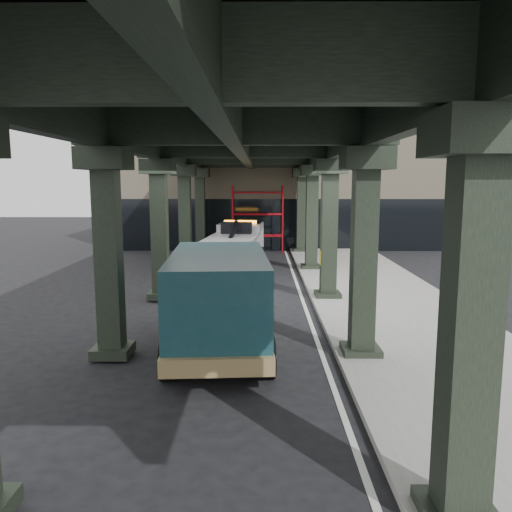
{
  "coord_description": "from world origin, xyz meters",
  "views": [
    {
      "loc": [
        0.18,
        -15.59,
        4.22
      ],
      "look_at": [
        0.02,
        1.37,
        1.7
      ],
      "focal_mm": 35.0,
      "sensor_mm": 36.0,
      "label": 1
    }
  ],
  "objects": [
    {
      "name": "building",
      "position": [
        2.0,
        20.0,
        4.0
      ],
      "size": [
        22.0,
        10.0,
        8.0
      ],
      "primitive_type": "cube",
      "color": "#C6B793",
      "rests_on": "ground"
    },
    {
      "name": "scaffolding",
      "position": [
        0.0,
        14.64,
        2.11
      ],
      "size": [
        3.08,
        0.88,
        4.0
      ],
      "color": "red",
      "rests_on": "ground"
    },
    {
      "name": "ground",
      "position": [
        0.0,
        0.0,
        0.0
      ],
      "size": [
        90.0,
        90.0,
        0.0
      ],
      "primitive_type": "plane",
      "color": "black",
      "rests_on": "ground"
    },
    {
      "name": "viaduct",
      "position": [
        -0.4,
        2.0,
        5.46
      ],
      "size": [
        7.4,
        32.0,
        6.4
      ],
      "color": "black",
      "rests_on": "ground"
    },
    {
      "name": "tow_truck",
      "position": [
        -0.98,
        7.46,
        1.2
      ],
      "size": [
        2.78,
        7.67,
        2.46
      ],
      "rotation": [
        0.0,
        0.0,
        -0.09
      ],
      "color": "black",
      "rests_on": "ground"
    },
    {
      "name": "lane_stripe",
      "position": [
        1.7,
        2.0,
        0.01
      ],
      "size": [
        0.12,
        38.0,
        0.01
      ],
      "primitive_type": "cube",
      "color": "silver",
      "rests_on": "ground"
    },
    {
      "name": "sidewalk",
      "position": [
        4.5,
        2.0,
        0.07
      ],
      "size": [
        5.0,
        40.0,
        0.15
      ],
      "primitive_type": "cube",
      "color": "gray",
      "rests_on": "ground"
    },
    {
      "name": "towed_van",
      "position": [
        -0.87,
        -3.33,
        1.35
      ],
      "size": [
        2.83,
        6.32,
        2.51
      ],
      "rotation": [
        0.0,
        0.0,
        0.07
      ],
      "color": "#123941",
      "rests_on": "ground"
    }
  ]
}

